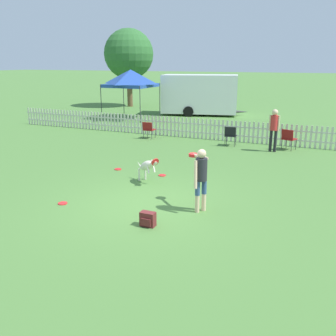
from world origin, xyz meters
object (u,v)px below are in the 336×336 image
at_px(frisbee_midfield, 118,169).
at_px(equipment_trailer, 200,94).
at_px(folding_chair_blue_left, 289,138).
at_px(spectator_standing, 274,126).
at_px(backpack_on_grass, 148,219).
at_px(canopy_tent_main, 131,78).
at_px(leaping_dog, 148,166).
at_px(handler_person, 201,173).
at_px(folding_chair_center, 149,129).
at_px(frisbee_near_dog, 63,203).
at_px(folding_chair_green_right, 230,134).
at_px(tree_left_grove, 129,54).
at_px(frisbee_near_handler, 162,175).

xyz_separation_m(frisbee_midfield, equipment_trailer, (-1.99, 13.97, 1.39)).
xyz_separation_m(folding_chair_blue_left, spectator_standing, (-0.54, -0.55, 0.53)).
relative_size(backpack_on_grass, canopy_tent_main, 0.11).
height_order(leaping_dog, canopy_tent_main, canopy_tent_main).
distance_m(handler_person, folding_chair_center, 9.07).
xyz_separation_m(handler_person, frisbee_near_dog, (-3.38, -1.00, -0.96)).
xyz_separation_m(frisbee_near_dog, spectator_standing, (4.00, 8.11, 1.03)).
height_order(frisbee_midfield, folding_chair_green_right, folding_chair_green_right).
distance_m(leaping_dog, tree_left_grove, 20.33).
height_order(backpack_on_grass, equipment_trailer, equipment_trailer).
xyz_separation_m(handler_person, spectator_standing, (0.63, 7.10, 0.07)).
distance_m(handler_person, folding_chair_blue_left, 7.76).
height_order(backpack_on_grass, canopy_tent_main, canopy_tent_main).
height_order(handler_person, leaping_dog, handler_person).
height_order(spectator_standing, tree_left_grove, tree_left_grove).
height_order(frisbee_near_dog, folding_chair_blue_left, folding_chair_blue_left).
bearing_deg(frisbee_midfield, canopy_tent_main, 117.02).
distance_m(folding_chair_blue_left, folding_chair_green_right, 2.38).
bearing_deg(handler_person, frisbee_midfield, 92.00).
xyz_separation_m(canopy_tent_main, spectator_standing, (9.69, -5.66, -1.46)).
height_order(handler_person, canopy_tent_main, canopy_tent_main).
distance_m(frisbee_near_handler, folding_chair_blue_left, 6.30).
height_order(backpack_on_grass, tree_left_grove, tree_left_grove).
relative_size(handler_person, equipment_trailer, 0.26).
bearing_deg(frisbee_midfield, backpack_on_grass, -50.58).
bearing_deg(leaping_dog, folding_chair_center, -119.78).
relative_size(handler_person, leaping_dog, 1.46).
bearing_deg(canopy_tent_main, backpack_on_grass, -59.46).
bearing_deg(spectator_standing, frisbee_near_dog, 63.02).
height_order(spectator_standing, equipment_trailer, equipment_trailer).
height_order(folding_chair_center, tree_left_grove, tree_left_grove).
bearing_deg(spectator_standing, tree_left_grove, -41.93).
distance_m(leaping_dog, folding_chair_center, 6.74).
height_order(frisbee_near_dog, frisbee_midfield, same).
distance_m(canopy_tent_main, tree_left_grove, 6.91).
relative_size(folding_chair_green_right, spectator_standing, 0.50).
height_order(backpack_on_grass, folding_chair_blue_left, folding_chair_blue_left).
bearing_deg(frisbee_midfield, folding_chair_blue_left, 47.59).
distance_m(frisbee_midfield, equipment_trailer, 14.18).
bearing_deg(spectator_standing, frisbee_near_handler, 60.19).
bearing_deg(handler_person, folding_chair_green_right, 42.90).
height_order(leaping_dog, frisbee_midfield, leaping_dog).
xyz_separation_m(frisbee_near_handler, folding_chair_green_right, (0.86, 5.14, 0.50)).
distance_m(frisbee_near_handler, backpack_on_grass, 3.82).
xyz_separation_m(frisbee_near_handler, backpack_on_grass, (1.31, -3.59, 0.15)).
bearing_deg(folding_chair_center, folding_chair_green_right, 177.39).
bearing_deg(handler_person, frisbee_near_handler, 75.97).
xyz_separation_m(handler_person, leaping_dog, (-2.15, 1.42, -0.43)).
bearing_deg(leaping_dog, frisbee_near_dog, 6.71).
distance_m(frisbee_near_handler, spectator_standing, 5.63).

